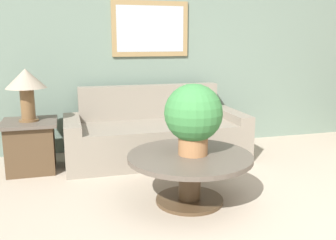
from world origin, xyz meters
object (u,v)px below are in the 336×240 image
object	(u,v)px
couch_main	(156,136)
potted_plant_on_table	(193,116)
side_table	(31,145)
coffee_table	(190,168)
table_lamp	(26,83)

from	to	relation	value
couch_main	potted_plant_on_table	bearing A→B (deg)	-89.08
side_table	potted_plant_on_table	bearing A→B (deg)	-40.62
coffee_table	potted_plant_on_table	xyz separation A→B (m)	(0.03, 0.01, 0.46)
potted_plant_on_table	couch_main	bearing A→B (deg)	90.92
coffee_table	potted_plant_on_table	world-z (taller)	potted_plant_on_table
side_table	table_lamp	world-z (taller)	table_lamp
coffee_table	table_lamp	world-z (taller)	table_lamp
potted_plant_on_table	table_lamp	bearing A→B (deg)	139.38
side_table	table_lamp	xyz separation A→B (m)	(0.00, 0.00, 0.68)
coffee_table	side_table	distance (m)	1.87
side_table	coffee_table	bearing A→B (deg)	-41.35
potted_plant_on_table	coffee_table	bearing A→B (deg)	-167.14
side_table	table_lamp	bearing A→B (deg)	0.00
coffee_table	side_table	world-z (taller)	side_table
coffee_table	side_table	bearing A→B (deg)	138.65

